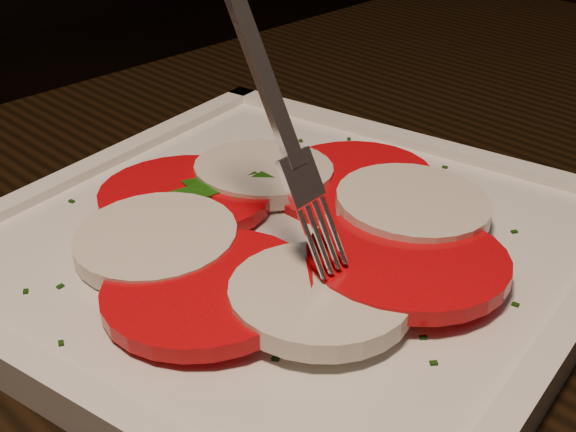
% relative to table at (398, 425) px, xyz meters
% --- Properties ---
extents(table, '(1.29, 0.94, 0.75)m').
position_rel_table_xyz_m(table, '(0.00, 0.00, 0.00)').
color(table, black).
rests_on(table, ground).
extents(plate, '(0.40, 0.40, 0.01)m').
position_rel_table_xyz_m(plate, '(-0.04, 0.06, 0.11)').
color(plate, white).
rests_on(plate, table).
extents(caprese_salad, '(0.28, 0.24, 0.02)m').
position_rel_table_xyz_m(caprese_salad, '(-0.04, 0.06, 0.12)').
color(caprese_salad, red).
rests_on(caprese_salad, plate).
extents(fork, '(0.05, 0.10, 0.18)m').
position_rel_table_xyz_m(fork, '(-0.07, 0.05, 0.22)').
color(fork, white).
rests_on(fork, caprese_salad).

